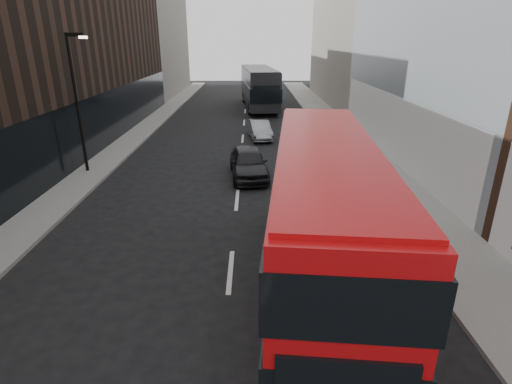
{
  "coord_description": "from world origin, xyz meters",
  "views": [
    {
      "loc": [
        0.7,
        -2.85,
        6.85
      ],
      "look_at": [
        0.81,
        8.47,
        2.5
      ],
      "focal_mm": 28.0,
      "sensor_mm": 36.0,
      "label": 1
    }
  ],
  "objects_px": {
    "car_a": "(248,162)",
    "car_c": "(304,134)",
    "grey_bus": "(259,87)",
    "street_lamp": "(77,95)",
    "red_bus": "(323,213)",
    "car_b": "(260,130)"
  },
  "relations": [
    {
      "from": "street_lamp",
      "to": "grey_bus",
      "type": "height_order",
      "value": "street_lamp"
    },
    {
      "from": "car_a",
      "to": "grey_bus",
      "type": "bearing_deg",
      "value": 81.94
    },
    {
      "from": "street_lamp",
      "to": "car_a",
      "type": "height_order",
      "value": "street_lamp"
    },
    {
      "from": "grey_bus",
      "to": "car_b",
      "type": "xyz_separation_m",
      "value": [
        -0.17,
        -14.15,
        -1.54
      ]
    },
    {
      "from": "car_c",
      "to": "car_b",
      "type": "bearing_deg",
      "value": 156.0
    },
    {
      "from": "street_lamp",
      "to": "red_bus",
      "type": "relative_size",
      "value": 0.63
    },
    {
      "from": "street_lamp",
      "to": "red_bus",
      "type": "height_order",
      "value": "street_lamp"
    },
    {
      "from": "red_bus",
      "to": "car_b",
      "type": "height_order",
      "value": "red_bus"
    },
    {
      "from": "street_lamp",
      "to": "car_b",
      "type": "height_order",
      "value": "street_lamp"
    },
    {
      "from": "grey_bus",
      "to": "car_a",
      "type": "distance_m",
      "value": 22.9
    },
    {
      "from": "red_bus",
      "to": "car_c",
      "type": "bearing_deg",
      "value": 90.18
    },
    {
      "from": "red_bus",
      "to": "grey_bus",
      "type": "relative_size",
      "value": 0.86
    },
    {
      "from": "grey_bus",
      "to": "street_lamp",
      "type": "bearing_deg",
      "value": -118.55
    },
    {
      "from": "red_bus",
      "to": "car_b",
      "type": "bearing_deg",
      "value": 99.89
    },
    {
      "from": "street_lamp",
      "to": "car_b",
      "type": "bearing_deg",
      "value": 40.16
    },
    {
      "from": "grey_bus",
      "to": "car_b",
      "type": "height_order",
      "value": "grey_bus"
    },
    {
      "from": "red_bus",
      "to": "street_lamp",
      "type": "bearing_deg",
      "value": 140.38
    },
    {
      "from": "red_bus",
      "to": "grey_bus",
      "type": "distance_m",
      "value": 33.17
    },
    {
      "from": "red_bus",
      "to": "car_a",
      "type": "distance_m",
      "value": 10.66
    },
    {
      "from": "car_a",
      "to": "car_c",
      "type": "bearing_deg",
      "value": 55.93
    },
    {
      "from": "car_a",
      "to": "car_c",
      "type": "distance_m",
      "value": 8.07
    },
    {
      "from": "car_a",
      "to": "car_c",
      "type": "relative_size",
      "value": 0.96
    }
  ]
}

